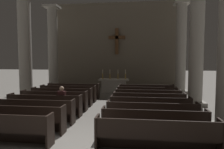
{
  "coord_description": "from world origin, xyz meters",
  "views": [
    {
      "loc": [
        1.77,
        -5.49,
        2.5
      ],
      "look_at": [
        0.0,
        8.66,
        1.42
      ],
      "focal_mm": 33.48,
      "sensor_mm": 36.0,
      "label": 1
    }
  ],
  "objects_px": {
    "pew_right_row_1": "(157,136)",
    "altar": "(114,85)",
    "pew_right_row_3": "(152,115)",
    "candlestick_inner_left": "(110,76)",
    "pew_right_row_6": "(148,98)",
    "column_right_third": "(181,49)",
    "candlestick_outer_left": "(103,76)",
    "candlestick_inner_right": "(118,76)",
    "pew_left_row_5": "(54,100)",
    "column_left_third": "(53,50)",
    "candlestick_outer_right": "(125,76)",
    "pew_right_row_4": "(150,108)",
    "pew_left_row_6": "(62,96)",
    "pew_right_row_5": "(149,103)",
    "lone_worshipper": "(63,100)",
    "pew_left_row_7": "(68,93)",
    "column_right_second": "(196,46)",
    "pew_left_row_4": "(45,105)",
    "pew_right_row_8": "(146,92)",
    "pew_right_row_2": "(154,123)",
    "pew_left_row_3": "(33,111)",
    "pew_right_row_7": "(147,95)",
    "pew_left_row_8": "(74,91)",
    "pew_left_row_2": "(18,118)",
    "column_left_second": "(25,47)"
  },
  "relations": [
    {
      "from": "pew_right_row_6",
      "to": "altar",
      "type": "height_order",
      "value": "altar"
    },
    {
      "from": "pew_right_row_6",
      "to": "column_right_third",
      "type": "bearing_deg",
      "value": 63.04
    },
    {
      "from": "altar",
      "to": "pew_right_row_3",
      "type": "bearing_deg",
      "value": -73.7
    },
    {
      "from": "pew_left_row_7",
      "to": "column_right_second",
      "type": "relative_size",
      "value": 0.5
    },
    {
      "from": "pew_left_row_5",
      "to": "column_left_third",
      "type": "relative_size",
      "value": 0.5
    },
    {
      "from": "pew_right_row_7",
      "to": "candlestick_inner_right",
      "type": "xyz_separation_m",
      "value": [
        -1.98,
        3.64,
        0.76
      ]
    },
    {
      "from": "pew_right_row_3",
      "to": "candlestick_outer_left",
      "type": "distance_m",
      "value": 8.42
    },
    {
      "from": "pew_right_row_7",
      "to": "lone_worshipper",
      "type": "xyz_separation_m",
      "value": [
        -3.75,
        -3.07,
        0.22
      ]
    },
    {
      "from": "pew_left_row_7",
      "to": "candlestick_outer_left",
      "type": "xyz_separation_m",
      "value": [
        1.43,
        3.64,
        0.76
      ]
    },
    {
      "from": "pew_left_row_5",
      "to": "lone_worshipper",
      "type": "xyz_separation_m",
      "value": [
        0.81,
        -1.0,
        0.22
      ]
    },
    {
      "from": "candlestick_inner_right",
      "to": "pew_right_row_8",
      "type": "bearing_deg",
      "value": -52.77
    },
    {
      "from": "pew_right_row_6",
      "to": "candlestick_outer_right",
      "type": "bearing_deg",
      "value": 106.97
    },
    {
      "from": "pew_right_row_1",
      "to": "pew_right_row_4",
      "type": "xyz_separation_m",
      "value": [
        0.0,
        3.11,
        0.0
      ]
    },
    {
      "from": "pew_right_row_2",
      "to": "column_right_second",
      "type": "bearing_deg",
      "value": 63.4
    },
    {
      "from": "column_left_second",
      "to": "candlestick_outer_right",
      "type": "distance_m",
      "value": 7.06
    },
    {
      "from": "pew_left_row_3",
      "to": "candlestick_inner_left",
      "type": "relative_size",
      "value": 4.7
    },
    {
      "from": "pew_right_row_1",
      "to": "pew_right_row_8",
      "type": "distance_m",
      "value": 7.25
    },
    {
      "from": "pew_right_row_1",
      "to": "pew_right_row_5",
      "type": "xyz_separation_m",
      "value": [
        0.0,
        4.14,
        0.0
      ]
    },
    {
      "from": "pew_left_row_6",
      "to": "column_right_third",
      "type": "height_order",
      "value": "column_right_third"
    },
    {
      "from": "pew_right_row_2",
      "to": "column_left_second",
      "type": "relative_size",
      "value": 0.5
    },
    {
      "from": "column_left_third",
      "to": "pew_right_row_3",
      "type": "bearing_deg",
      "value": -48.85
    },
    {
      "from": "pew_right_row_2",
      "to": "altar",
      "type": "relative_size",
      "value": 1.48
    },
    {
      "from": "pew_left_row_4",
      "to": "pew_right_row_8",
      "type": "xyz_separation_m",
      "value": [
        4.55,
        4.14,
        0.0
      ]
    },
    {
      "from": "column_left_third",
      "to": "candlestick_outer_right",
      "type": "height_order",
      "value": "column_left_third"
    },
    {
      "from": "pew_right_row_3",
      "to": "candlestick_inner_left",
      "type": "relative_size",
      "value": 4.7
    },
    {
      "from": "pew_right_row_1",
      "to": "altar",
      "type": "xyz_separation_m",
      "value": [
        -2.28,
        9.85,
        0.06
      ]
    },
    {
      "from": "candlestick_outer_left",
      "to": "lone_worshipper",
      "type": "distance_m",
      "value": 6.76
    },
    {
      "from": "pew_left_row_6",
      "to": "pew_right_row_1",
      "type": "xyz_separation_m",
      "value": [
        4.55,
        -5.18,
        0.0
      ]
    },
    {
      "from": "lone_worshipper",
      "to": "pew_right_row_2",
      "type": "bearing_deg",
      "value": -29.4
    },
    {
      "from": "pew_left_row_8",
      "to": "altar",
      "type": "bearing_deg",
      "value": 48.81
    },
    {
      "from": "pew_left_row_8",
      "to": "column_left_third",
      "type": "relative_size",
      "value": 0.5
    },
    {
      "from": "pew_left_row_2",
      "to": "pew_right_row_1",
      "type": "bearing_deg",
      "value": -12.83
    },
    {
      "from": "pew_left_row_3",
      "to": "pew_right_row_8",
      "type": "height_order",
      "value": "same"
    },
    {
      "from": "pew_left_row_6",
      "to": "pew_left_row_4",
      "type": "bearing_deg",
      "value": -90.0
    },
    {
      "from": "pew_left_row_5",
      "to": "column_right_third",
      "type": "relative_size",
      "value": 0.5
    },
    {
      "from": "pew_right_row_2",
      "to": "column_right_third",
      "type": "xyz_separation_m",
      "value": [
        2.55,
        9.17,
        2.71
      ]
    },
    {
      "from": "column_left_third",
      "to": "candlestick_outer_left",
      "type": "height_order",
      "value": "column_left_third"
    },
    {
      "from": "pew_left_row_2",
      "to": "pew_right_row_2",
      "type": "height_order",
      "value": "same"
    },
    {
      "from": "pew_left_row_2",
      "to": "pew_right_row_7",
      "type": "height_order",
      "value": "same"
    },
    {
      "from": "pew_right_row_1",
      "to": "candlestick_inner_right",
      "type": "relative_size",
      "value": 4.7
    },
    {
      "from": "pew_right_row_6",
      "to": "pew_right_row_8",
      "type": "relative_size",
      "value": 1.0
    },
    {
      "from": "candlestick_inner_left",
      "to": "altar",
      "type": "bearing_deg",
      "value": 0.0
    },
    {
      "from": "candlestick_outer_left",
      "to": "candlestick_inner_right",
      "type": "distance_m",
      "value": 1.15
    },
    {
      "from": "pew_left_row_4",
      "to": "pew_left_row_8",
      "type": "xyz_separation_m",
      "value": [
        0.0,
        4.14,
        0.0
      ]
    },
    {
      "from": "pew_right_row_5",
      "to": "pew_left_row_5",
      "type": "bearing_deg",
      "value": 180.0
    },
    {
      "from": "pew_left_row_5",
      "to": "pew_right_row_5",
      "type": "bearing_deg",
      "value": 0.0
    },
    {
      "from": "pew_left_row_2",
      "to": "pew_right_row_2",
      "type": "distance_m",
      "value": 4.55
    },
    {
      "from": "pew_right_row_6",
      "to": "column_left_third",
      "type": "xyz_separation_m",
      "value": [
        -7.1,
        5.02,
        2.71
      ]
    },
    {
      "from": "pew_right_row_6",
      "to": "pew_right_row_8",
      "type": "bearing_deg",
      "value": 90.0
    },
    {
      "from": "pew_right_row_6",
      "to": "column_left_second",
      "type": "relative_size",
      "value": 0.5
    }
  ]
}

